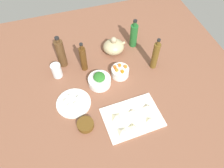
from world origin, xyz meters
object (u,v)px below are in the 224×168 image
object	(u,v)px
bowl_small_side	(85,125)
drinking_glass_0	(57,71)
bottle_0	(83,59)
bowl_carrots	(120,72)
bottle_1	(134,35)
cutting_board	(132,117)
plate_tofu	(74,103)
bowl_greens	(100,81)
bottle_2	(61,53)
bottle_3	(155,55)
teapot	(114,47)

from	to	relation	value
bowl_small_side	drinking_glass_0	world-z (taller)	drinking_glass_0
bottle_0	drinking_glass_0	distance (cm)	20.37
bowl_carrots	bottle_1	size ratio (longest dim) A/B	0.52
cutting_board	plate_tofu	bearing A→B (deg)	147.64
plate_tofu	bowl_greens	size ratio (longest dim) A/B	1.44
bowl_greens	drinking_glass_0	world-z (taller)	drinking_glass_0
cutting_board	bottle_2	bearing A→B (deg)	120.49
plate_tofu	bottle_3	size ratio (longest dim) A/B	0.85
bowl_small_side	cutting_board	bearing A→B (deg)	-6.04
cutting_board	bottle_3	xyz separation A→B (cm)	(29.28, 35.04, 11.03)
cutting_board	teapot	xyz separation A→B (cm)	(6.17, 58.12, 4.85)
bowl_small_side	teapot	size ratio (longest dim) A/B	0.58
bottle_0	bottle_3	xyz separation A→B (cm)	(48.55, -12.95, 0.93)
bottle_3	teapot	bearing A→B (deg)	135.03
bottle_2	drinking_glass_0	bearing A→B (deg)	-121.48
bottle_2	bowl_carrots	bearing A→B (deg)	-30.81
cutting_board	bottle_1	bearing A→B (deg)	69.23
plate_tofu	drinking_glass_0	world-z (taller)	drinking_glass_0
bowl_greens	teapot	distance (cm)	32.67
bowl_carrots	bottle_0	distance (cm)	27.42
bowl_carrots	bottle_3	bearing A→B (deg)	0.98
teapot	bottle_0	world-z (taller)	bottle_0
bowl_carrots	teapot	xyz separation A→B (cm)	(2.67, 23.52, 2.11)
bottle_1	teapot	bearing A→B (deg)	-171.26
cutting_board	bowl_small_side	distance (cm)	29.24
bowl_greens	bowl_carrots	size ratio (longest dim) A/B	1.25
bowl_small_side	bottle_2	world-z (taller)	bottle_2
cutting_board	plate_tofu	distance (cm)	38.98
cutting_board	drinking_glass_0	world-z (taller)	drinking_glass_0
bottle_0	bottle_2	xyz separation A→B (cm)	(-14.03, 8.55, 1.11)
bottle_1	bottle_2	world-z (taller)	bottle_2
bowl_carrots	bottle_0	world-z (taller)	bottle_0
bowl_greens	bowl_carrots	world-z (taller)	bowl_carrots
cutting_board	bowl_greens	size ratio (longest dim) A/B	2.28
bowl_carrots	bottle_2	size ratio (longest dim) A/B	0.47
cutting_board	bottle_2	distance (cm)	66.57
bowl_greens	bottle_3	bearing A→B (deg)	5.03
cutting_board	bottle_2	xyz separation A→B (cm)	(-33.30, 56.55, 11.21)
bottle_3	drinking_glass_0	distance (cm)	69.59
teapot	bowl_carrots	bearing A→B (deg)	-96.48
bowl_carrots	bottle_2	xyz separation A→B (cm)	(-36.80, 21.94, 8.46)
teapot	bottle_0	xyz separation A→B (cm)	(-25.44, -10.13, 5.25)
cutting_board	teapot	world-z (taller)	teapot
bottle_0	teapot	bearing A→B (deg)	21.70
bowl_carrots	drinking_glass_0	bearing A→B (deg)	163.32
bottle_1	drinking_glass_0	xyz separation A→B (cm)	(-61.97, -13.39, -4.75)
bottle_0	bottle_1	size ratio (longest dim) A/B	1.03
plate_tofu	bottle_3	bearing A→B (deg)	12.84
plate_tofu	bottle_1	bearing A→B (deg)	35.46
plate_tofu	teapot	xyz separation A→B (cm)	(39.10, 37.26, 4.75)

